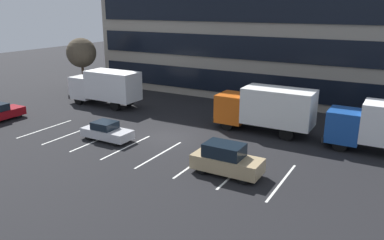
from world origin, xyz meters
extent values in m
plane|color=black|center=(0.00, 0.00, 0.00)|extent=(120.00, 120.00, 0.00)
cube|color=gray|center=(0.00, 18.00, 9.00)|extent=(35.58, 10.09, 18.00)
cube|color=black|center=(0.00, 12.90, 1.98)|extent=(34.15, 0.16, 2.30)
cube|color=black|center=(0.00, 12.90, 5.58)|extent=(34.15, 0.16, 2.30)
cube|color=black|center=(0.00, 12.90, 9.18)|extent=(34.15, 0.16, 2.30)
cube|color=silver|center=(-9.80, -3.16, 0.00)|extent=(0.14, 5.40, 0.01)
cube|color=silver|center=(-7.00, -3.16, 0.00)|extent=(0.14, 5.40, 0.01)
cube|color=silver|center=(-4.20, -3.16, 0.00)|extent=(0.14, 5.40, 0.01)
cube|color=silver|center=(-1.40, -3.16, 0.00)|extent=(0.14, 5.40, 0.01)
cube|color=silver|center=(1.40, -3.16, 0.00)|extent=(0.14, 5.40, 0.01)
cube|color=silver|center=(4.20, -3.16, 0.00)|extent=(0.14, 5.40, 0.01)
cube|color=silver|center=(7.00, -3.16, 0.00)|extent=(0.14, 5.40, 0.01)
cube|color=silver|center=(9.80, -3.16, 0.00)|extent=(0.14, 5.40, 0.01)
cube|color=#D85914|center=(3.12, 4.88, 1.63)|extent=(2.25, 2.45, 2.25)
cube|color=black|center=(2.02, 4.88, 2.08)|extent=(0.06, 2.06, 0.99)
cube|color=white|center=(6.90, 4.88, 2.20)|extent=(5.31, 2.55, 2.76)
cube|color=black|center=(1.94, 4.88, 0.66)|extent=(0.20, 2.45, 0.41)
cylinder|color=black|center=(3.12, 3.83, 0.51)|extent=(1.02, 0.31, 1.02)
cylinder|color=black|center=(3.12, 5.94, 0.51)|extent=(1.02, 0.31, 1.02)
cylinder|color=black|center=(7.96, 3.83, 0.51)|extent=(1.02, 0.31, 1.02)
cylinder|color=black|center=(7.96, 5.94, 0.51)|extent=(1.02, 0.31, 1.02)
cube|color=white|center=(-13.34, 4.99, 1.61)|extent=(2.21, 2.41, 2.21)
cube|color=black|center=(-14.43, 4.99, 2.05)|extent=(0.06, 2.03, 0.97)
cube|color=white|center=(-9.63, 4.99, 2.16)|extent=(5.23, 2.51, 2.71)
cube|color=black|center=(-14.50, 4.99, 0.65)|extent=(0.20, 2.41, 0.40)
cylinder|color=black|center=(-13.34, 3.95, 0.50)|extent=(1.01, 0.30, 1.01)
cylinder|color=black|center=(-13.34, 6.02, 0.50)|extent=(1.01, 0.30, 1.01)
cylinder|color=black|center=(-8.58, 3.95, 0.50)|extent=(1.01, 0.30, 1.01)
cylinder|color=black|center=(-8.58, 6.02, 0.50)|extent=(1.01, 0.30, 1.01)
cube|color=#194799|center=(11.78, 4.48, 1.59)|extent=(2.18, 2.38, 2.18)
cube|color=black|center=(10.71, 4.48, 2.02)|extent=(0.06, 2.00, 0.96)
cube|color=black|center=(10.64, 4.48, 0.64)|extent=(0.20, 2.38, 0.40)
cylinder|color=black|center=(11.78, 3.46, 0.50)|extent=(0.99, 0.30, 0.99)
cylinder|color=black|center=(11.78, 5.50, 0.50)|extent=(0.99, 0.30, 0.99)
cube|color=silver|center=(-3.59, -2.70, 0.53)|extent=(3.88, 1.63, 0.63)
cube|color=black|center=(-3.78, -2.70, 1.12)|extent=(1.63, 1.43, 0.54)
cylinder|color=black|center=(-2.34, -2.00, 0.27)|extent=(0.54, 0.20, 0.54)
cylinder|color=black|center=(-2.34, -3.41, 0.27)|extent=(0.54, 0.20, 0.54)
cylinder|color=black|center=(-4.83, -2.00, 0.27)|extent=(0.54, 0.20, 0.54)
cylinder|color=black|center=(-4.83, -3.41, 0.27)|extent=(0.54, 0.20, 0.54)
cylinder|color=black|center=(-15.88, -2.28, 0.30)|extent=(0.22, 0.59, 0.59)
cylinder|color=black|center=(-14.34, -2.28, 0.30)|extent=(0.22, 0.59, 0.59)
cube|color=tan|center=(6.63, -3.74, 0.68)|extent=(4.14, 1.76, 0.86)
cube|color=black|center=(6.43, -3.74, 1.49)|extent=(2.28, 1.55, 0.77)
cylinder|color=black|center=(7.96, -2.97, 0.31)|extent=(0.61, 0.20, 0.61)
cylinder|color=black|center=(7.96, -4.51, 0.31)|extent=(0.61, 0.20, 0.61)
cylinder|color=black|center=(5.31, -2.97, 0.31)|extent=(0.61, 0.20, 0.61)
cylinder|color=black|center=(5.31, -4.51, 0.31)|extent=(0.61, 0.20, 0.61)
cylinder|color=#473323|center=(-17.00, 8.37, 1.62)|extent=(0.28, 0.28, 3.23)
sphere|color=#4C4233|center=(-17.00, 8.37, 4.53)|extent=(3.29, 3.29, 3.29)
camera|label=1|loc=(15.14, -22.75, 9.60)|focal=35.63mm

